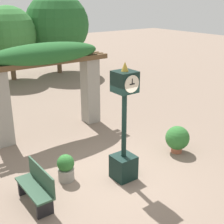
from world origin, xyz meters
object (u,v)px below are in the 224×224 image
Objects in this scene: potted_plant_near_right at (177,138)px; park_bench at (37,187)px; potted_plant_near_left at (66,167)px; pedestal_clock at (124,132)px.

potted_plant_near_right is 4.44m from park_bench.
potted_plant_near_left is at bearing 169.75° from potted_plant_near_right.
park_bench is at bearing -154.95° from potted_plant_near_left.
potted_plant_near_left is at bearing 147.65° from pedestal_clock.
pedestal_clock is 4.29× the size of potted_plant_near_left.
potted_plant_near_left is 0.55× the size of park_bench.
park_bench is (-2.24, 0.33, -0.88)m from pedestal_clock.
potted_plant_near_right is at bearing 4.37° from pedestal_clock.
potted_plant_near_right is at bearing 87.91° from park_bench.
pedestal_clock is 2.35× the size of park_bench.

